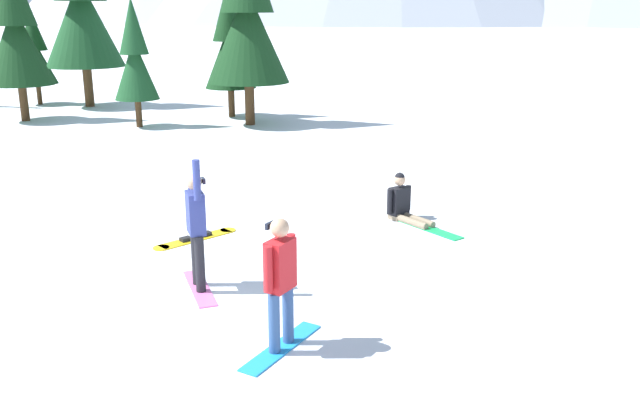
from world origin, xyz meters
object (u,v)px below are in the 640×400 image
at_px(snowboarder_background, 405,205).
at_px(pine_tree_twin, 81,5).
at_px(snowboarder_foreground, 280,281).
at_px(pine_tree_tall, 15,30).
at_px(loose_snowboard_near_right, 196,238).
at_px(pine_tree_young, 229,44).
at_px(pine_tree_short, 135,58).
at_px(pine_tree_broad, 35,53).
at_px(snowboarder_midground, 196,227).
at_px(pine_tree_slender, 247,17).

relative_size(snowboarder_background, pine_tree_twin, 0.20).
xyz_separation_m(snowboarder_foreground, pine_tree_twin, (-14.90, 19.06, 3.38)).
bearing_deg(pine_tree_twin, pine_tree_tall, -92.52).
distance_m(loose_snowboard_near_right, pine_tree_young, 15.32).
bearing_deg(pine_tree_short, pine_tree_broad, 149.55).
relative_size(snowboarder_midground, pine_tree_broad, 0.50).
bearing_deg(pine_tree_young, pine_tree_slender, -50.16).
xyz_separation_m(pine_tree_young, pine_tree_slender, (1.39, -1.66, 1.05)).
bearing_deg(snowboarder_background, pine_tree_short, 140.68).
distance_m(pine_tree_broad, pine_tree_slender, 11.57).
relative_size(pine_tree_broad, pine_tree_tall, 0.67).
bearing_deg(snowboarder_foreground, snowboarder_midground, 140.25).
height_order(loose_snowboard_near_right, pine_tree_twin, pine_tree_twin).
relative_size(pine_tree_young, pine_tree_short, 1.13).
distance_m(snowboarder_foreground, snowboarder_background, 5.90).
xyz_separation_m(snowboarder_foreground, pine_tree_broad, (-17.46, 19.08, 1.37)).
xyz_separation_m(snowboarder_foreground, pine_tree_young, (-7.74, 17.91, 1.91)).
height_order(pine_tree_broad, pine_tree_slender, pine_tree_slender).
distance_m(snowboarder_midground, pine_tree_short, 15.71).
height_order(snowboarder_foreground, pine_tree_young, pine_tree_young).
distance_m(snowboarder_foreground, pine_tree_slender, 17.69).
bearing_deg(pine_tree_young, snowboarder_midground, -70.14).
relative_size(loose_snowboard_near_right, pine_tree_twin, 0.21).
relative_size(loose_snowboard_near_right, pine_tree_young, 0.32).
relative_size(pine_tree_broad, pine_tree_short, 0.91).
bearing_deg(pine_tree_short, loose_snowboard_near_right, -56.80).
xyz_separation_m(snowboarder_midground, pine_tree_broad, (-15.64, 17.56, 1.28)).
bearing_deg(pine_tree_twin, pine_tree_slender, -18.22).
height_order(snowboarder_foreground, pine_tree_slender, pine_tree_slender).
xyz_separation_m(pine_tree_tall, pine_tree_short, (4.96, -0.18, -0.91)).
distance_m(snowboarder_midground, pine_tree_broad, 23.55).
height_order(snowboarder_background, pine_tree_short, pine_tree_short).
bearing_deg(pine_tree_broad, pine_tree_tall, -60.18).
distance_m(snowboarder_background, pine_tree_young, 15.03).
bearing_deg(pine_tree_tall, pine_tree_broad, 119.82).
relative_size(snowboarder_foreground, pine_tree_short, 0.38).
bearing_deg(pine_tree_slender, snowboarder_midground, -72.89).
xyz_separation_m(snowboarder_foreground, loose_snowboard_near_right, (-2.86, 3.66, -0.90)).
xyz_separation_m(pine_tree_twin, pine_tree_slender, (8.55, -2.81, -0.43)).
height_order(snowboarder_background, pine_tree_young, pine_tree_young).
bearing_deg(pine_tree_young, loose_snowboard_near_right, -71.07).
distance_m(pine_tree_twin, pine_tree_young, 7.40).
relative_size(pine_tree_tall, pine_tree_slender, 0.88).
height_order(pine_tree_young, pine_tree_slender, pine_tree_slender).
relative_size(snowboarder_midground, pine_tree_slender, 0.30).
bearing_deg(loose_snowboard_near_right, pine_tree_broad, 133.45).
bearing_deg(snowboarder_midground, snowboarder_foreground, -39.75).
height_order(snowboarder_foreground, pine_tree_twin, pine_tree_twin).
bearing_deg(loose_snowboard_near_right, snowboarder_background, 30.33).
bearing_deg(pine_tree_slender, pine_tree_young, 129.84).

